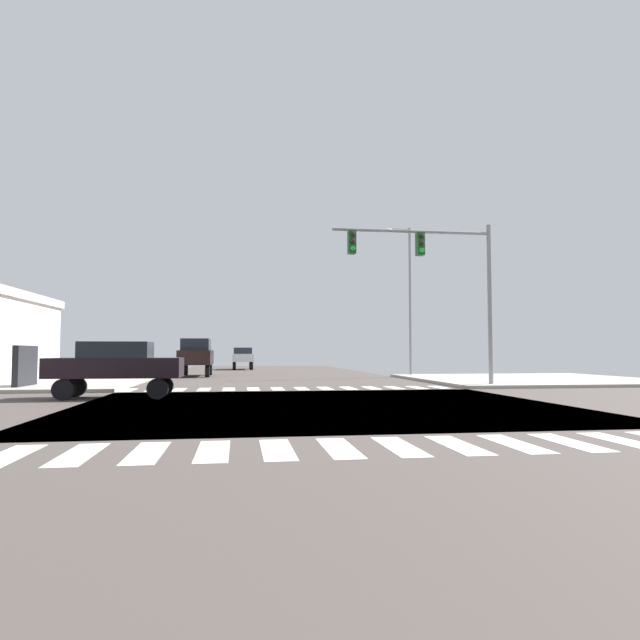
{
  "coord_description": "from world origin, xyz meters",
  "views": [
    {
      "loc": [
        -2.37,
        -16.4,
        1.56
      ],
      "look_at": [
        0.4,
        2.91,
        2.64
      ],
      "focal_mm": 31.86,
      "sensor_mm": 36.0,
      "label": 1
    }
  ],
  "objects_px": {
    "traffic_signal_mast": "(432,265)",
    "suv_nearside_1": "(196,354)",
    "sedan_farside_1": "(243,356)",
    "sedan_leading_3": "(116,364)",
    "street_lamp": "(407,289)"
  },
  "relations": [
    {
      "from": "suv_nearside_1",
      "to": "sedan_leading_3",
      "type": "distance_m",
      "value": 16.62
    },
    {
      "from": "traffic_signal_mast",
      "to": "sedan_farside_1",
      "type": "distance_m",
      "value": 27.58
    },
    {
      "from": "sedan_farside_1",
      "to": "traffic_signal_mast",
      "type": "bearing_deg",
      "value": 106.94
    },
    {
      "from": "traffic_signal_mast",
      "to": "street_lamp",
      "type": "relative_size",
      "value": 0.78
    },
    {
      "from": "traffic_signal_mast",
      "to": "street_lamp",
      "type": "xyz_separation_m",
      "value": [
        1.96,
        10.17,
        0.11
      ]
    },
    {
      "from": "traffic_signal_mast",
      "to": "street_lamp",
      "type": "distance_m",
      "value": 10.36
    },
    {
      "from": "traffic_signal_mast",
      "to": "suv_nearside_1",
      "type": "xyz_separation_m",
      "value": [
        -10.94,
        12.84,
        -3.92
      ]
    },
    {
      "from": "suv_nearside_1",
      "to": "sedan_farside_1",
      "type": "xyz_separation_m",
      "value": [
        3.0,
        13.23,
        -0.28
      ]
    },
    {
      "from": "street_lamp",
      "to": "suv_nearside_1",
      "type": "height_order",
      "value": "street_lamp"
    },
    {
      "from": "traffic_signal_mast",
      "to": "street_lamp",
      "type": "bearing_deg",
      "value": 79.08
    },
    {
      "from": "sedan_farside_1",
      "to": "sedan_leading_3",
      "type": "xyz_separation_m",
      "value": [
        -4.44,
        -29.79,
        0.0
      ]
    },
    {
      "from": "suv_nearside_1",
      "to": "sedan_farside_1",
      "type": "height_order",
      "value": "suv_nearside_1"
    },
    {
      "from": "sedan_leading_3",
      "to": "sedan_farside_1",
      "type": "bearing_deg",
      "value": 171.52
    },
    {
      "from": "suv_nearside_1",
      "to": "sedan_leading_3",
      "type": "relative_size",
      "value": 1.07
    },
    {
      "from": "suv_nearside_1",
      "to": "sedan_farside_1",
      "type": "relative_size",
      "value": 1.07
    }
  ]
}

